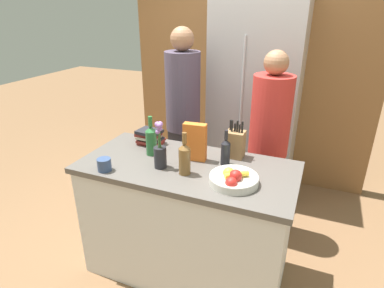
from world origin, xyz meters
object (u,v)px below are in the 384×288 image
fruit_bowl (234,179)px  coffee_mug (104,164)px  bottle_wine (151,140)px  person_at_sink (183,113)px  cereal_box (195,142)px  person_in_blue (269,138)px  knife_block (235,144)px  book_stack (150,137)px  bottle_vinegar (185,158)px  bottle_oil (226,151)px  refrigerator (255,101)px  flower_vase (160,151)px

fruit_bowl → coffee_mug: fruit_bowl is taller
bottle_wine → person_at_sink: size_ratio=0.17×
cereal_box → person_at_sink: size_ratio=0.15×
person_at_sink → person_in_blue: bearing=-7.4°
knife_block → book_stack: bearing=-177.1°
person_at_sink → cereal_box: bearing=-60.2°
bottle_vinegar → person_at_sink: size_ratio=0.16×
book_stack → bottle_vinegar: bottle_vinegar is taller
coffee_mug → bottle_wine: bearing=63.8°
knife_block → person_in_blue: 0.47m
person_at_sink → person_in_blue: (0.81, -0.10, -0.09)m
bottle_oil → bottle_vinegar: bottle_vinegar is taller
knife_block → cereal_box: (-0.25, -0.15, 0.03)m
person_at_sink → book_stack: bearing=-93.2°
refrigerator → book_stack: refrigerator is taller
flower_vase → cereal_box: (0.17, 0.20, 0.02)m
cereal_box → bottle_vinegar: bearing=-85.4°
bottle_oil → bottle_vinegar: bearing=-131.8°
fruit_bowl → book_stack: 0.84m
bottle_wine → coffee_mug: bearing=-116.2°
knife_block → flower_vase: 0.54m
cereal_box → flower_vase: bearing=-130.6°
refrigerator → bottle_wine: size_ratio=6.97×
knife_block → book_stack: (-0.67, -0.03, -0.04)m
fruit_bowl → bottle_oil: bearing=118.4°
refrigerator → bottle_wine: refrigerator is taller
cereal_box → knife_block: bearing=31.9°
refrigerator → book_stack: 1.30m
cereal_box → book_stack: cereal_box is taller
bottle_wine → cereal_box: bearing=7.0°
refrigerator → bottle_oil: 1.28m
refrigerator → person_at_sink: (-0.54, -0.60, -0.02)m
coffee_mug → person_in_blue: bearing=46.8°
bottle_vinegar → person_in_blue: 0.90m
book_stack → person_in_blue: bearing=29.0°
person_at_sink → person_in_blue: size_ratio=1.09×
refrigerator → flower_vase: refrigerator is taller
bottle_oil → bottle_vinegar: size_ratio=0.88×
bottle_oil → refrigerator: bearing=93.6°
flower_vase → bottle_vinegar: size_ratio=1.14×
fruit_bowl → bottle_wine: bottle_wine is taller
flower_vase → refrigerator: bearing=78.3°
bottle_vinegar → person_in_blue: person_in_blue is taller
fruit_bowl → book_stack: size_ratio=1.47×
knife_block → coffee_mug: bearing=-144.2°
flower_vase → person_in_blue: person_in_blue is taller
fruit_bowl → bottle_oil: (-0.12, 0.23, 0.06)m
knife_block → cereal_box: 0.29m
knife_block → coffee_mug: 0.91m
cereal_box → bottle_oil: size_ratio=1.07×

